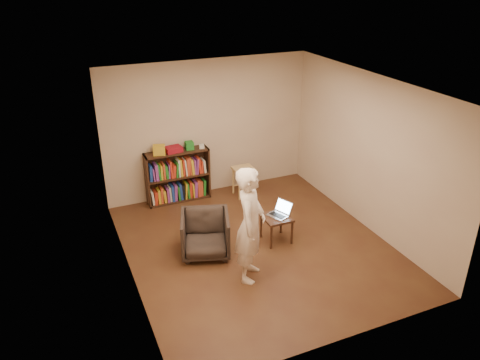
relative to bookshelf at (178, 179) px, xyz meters
name	(u,v)px	position (x,y,z in m)	size (l,w,h in m)	color
floor	(258,247)	(0.69, -2.09, -0.44)	(4.50, 4.50, 0.00)	#402014
ceiling	(261,87)	(0.69, -2.09, 2.16)	(4.50, 4.50, 0.00)	silver
wall_back	(208,128)	(0.69, 0.16, 0.86)	(4.00, 4.00, 0.00)	beige
wall_left	(124,197)	(-1.31, -2.09, 0.86)	(4.50, 4.50, 0.00)	beige
wall_right	(369,153)	(2.69, -2.09, 0.86)	(4.50, 4.50, 0.00)	beige
bookshelf	(178,179)	(0.00, 0.00, 0.00)	(1.20, 0.30, 1.00)	black
box_yellow	(159,150)	(-0.32, -0.04, 0.65)	(0.21, 0.16, 0.17)	gold
red_cloth	(173,149)	(-0.05, -0.02, 0.61)	(0.30, 0.22, 0.10)	maroon
box_green	(189,145)	(0.26, 0.00, 0.63)	(0.15, 0.15, 0.15)	#1F7523
box_white	(202,146)	(0.48, -0.04, 0.60)	(0.09, 0.09, 0.07)	beige
stool	(244,174)	(1.22, -0.32, 0.02)	(0.39, 0.39, 0.57)	tan
armchair	(205,234)	(-0.13, -1.93, -0.10)	(0.73, 0.75, 0.68)	#2C221D
side_table	(277,221)	(1.05, -2.04, -0.07)	(0.43, 0.43, 0.44)	#331E11
laptop	(280,212)	(1.13, -1.99, 0.05)	(0.42, 0.41, 0.22)	#B7B7BC
person	(250,225)	(0.26, -2.74, 0.42)	(0.63, 0.41, 1.72)	beige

